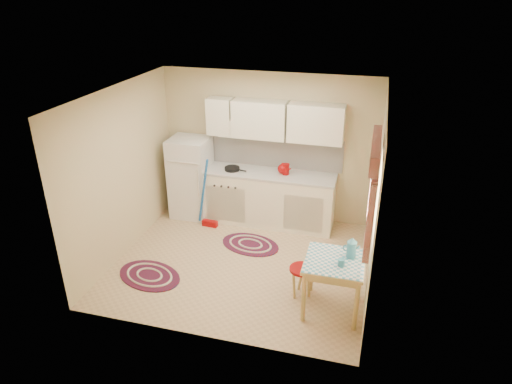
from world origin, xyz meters
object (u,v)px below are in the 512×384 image
(fridge, at_px, (191,178))
(table, at_px, (333,285))
(stool, at_px, (301,281))
(base_cabinets, at_px, (267,199))

(fridge, bearing_deg, table, -36.25)
(table, bearing_deg, stool, 156.86)
(fridge, xyz_separation_m, table, (2.67, -1.96, -0.34))
(fridge, bearing_deg, base_cabinets, 2.15)
(table, bearing_deg, fridge, 143.75)
(fridge, xyz_separation_m, stool, (2.25, -1.78, -0.49))
(base_cabinets, distance_m, stool, 2.06)
(fridge, bearing_deg, stool, -38.32)
(stool, bearing_deg, fridge, 141.68)
(fridge, height_order, base_cabinets, fridge)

